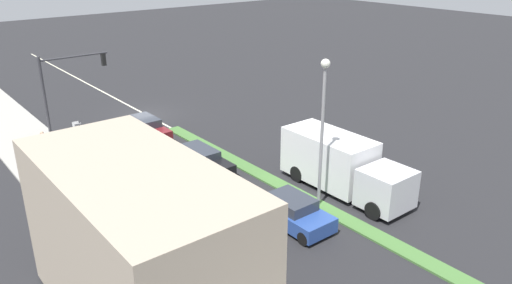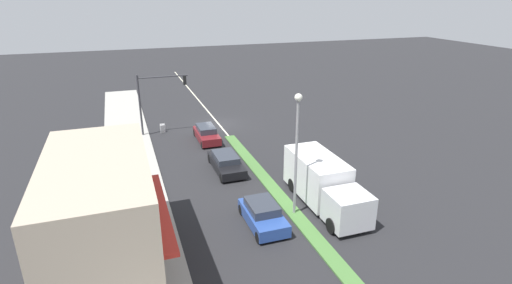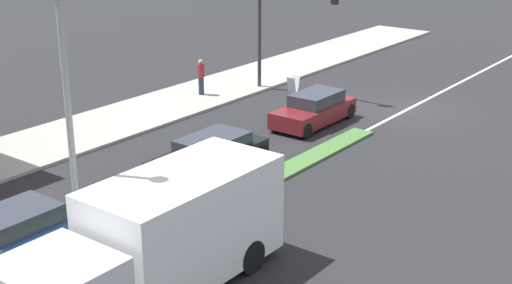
{
  "view_description": "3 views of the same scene",
  "coord_description": "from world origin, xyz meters",
  "px_view_note": "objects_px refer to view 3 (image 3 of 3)",
  "views": [
    {
      "loc": [
        16.3,
        33.89,
        12.18
      ],
      "look_at": [
        0.9,
        14.68,
        2.48
      ],
      "focal_mm": 35.0,
      "sensor_mm": 36.0,
      "label": 1
    },
    {
      "loc": [
        9.13,
        37.74,
        12.61
      ],
      "look_at": [
        0.1,
        11.83,
        2.28
      ],
      "focal_mm": 28.0,
      "sensor_mm": 36.0,
      "label": 2
    },
    {
      "loc": [
        -13.24,
        28.66,
        9.25
      ],
      "look_at": [
        -1.51,
        13.25,
        2.47
      ],
      "focal_mm": 50.0,
      "sensor_mm": 36.0,
      "label": 3
    }
  ],
  "objects_px": {
    "street_lamp": "(67,96)",
    "suv_black": "(210,155)",
    "sedan_maroon": "(314,109)",
    "traffic_signal_main": "(284,13)",
    "coupe_blue": "(12,236)",
    "delivery_truck": "(159,240)",
    "pedestrian": "(201,76)",
    "warning_aframe_sign": "(293,85)"
  },
  "relations": [
    {
      "from": "street_lamp",
      "to": "warning_aframe_sign",
      "type": "height_order",
      "value": "street_lamp"
    },
    {
      "from": "pedestrian",
      "to": "sedan_maroon",
      "type": "distance_m",
      "value": 6.64
    },
    {
      "from": "coupe_blue",
      "to": "pedestrian",
      "type": "bearing_deg",
      "value": -66.25
    },
    {
      "from": "sedan_maroon",
      "to": "street_lamp",
      "type": "bearing_deg",
      "value": 98.79
    },
    {
      "from": "suv_black",
      "to": "sedan_maroon",
      "type": "bearing_deg",
      "value": -90.0
    },
    {
      "from": "warning_aframe_sign",
      "to": "sedan_maroon",
      "type": "relative_size",
      "value": 0.2
    },
    {
      "from": "pedestrian",
      "to": "warning_aframe_sign",
      "type": "relative_size",
      "value": 2.04
    },
    {
      "from": "coupe_blue",
      "to": "sedan_maroon",
      "type": "bearing_deg",
      "value": -90.0
    },
    {
      "from": "traffic_signal_main",
      "to": "delivery_truck",
      "type": "xyz_separation_m",
      "value": [
        -8.32,
        16.9,
        -2.43
      ]
    },
    {
      "from": "warning_aframe_sign",
      "to": "delivery_truck",
      "type": "height_order",
      "value": "delivery_truck"
    },
    {
      "from": "sedan_maroon",
      "to": "delivery_truck",
      "type": "bearing_deg",
      "value": 107.89
    },
    {
      "from": "warning_aframe_sign",
      "to": "pedestrian",
      "type": "bearing_deg",
      "value": 45.36
    },
    {
      "from": "warning_aframe_sign",
      "to": "traffic_signal_main",
      "type": "bearing_deg",
      "value": 29.66
    },
    {
      "from": "street_lamp",
      "to": "sedan_maroon",
      "type": "height_order",
      "value": "street_lamp"
    },
    {
      "from": "traffic_signal_main",
      "to": "pedestrian",
      "type": "distance_m",
      "value": 4.92
    },
    {
      "from": "traffic_signal_main",
      "to": "coupe_blue",
      "type": "distance_m",
      "value": 18.69
    },
    {
      "from": "traffic_signal_main",
      "to": "coupe_blue",
      "type": "bearing_deg",
      "value": 102.31
    },
    {
      "from": "pedestrian",
      "to": "warning_aframe_sign",
      "type": "height_order",
      "value": "pedestrian"
    },
    {
      "from": "sedan_maroon",
      "to": "suv_black",
      "type": "bearing_deg",
      "value": 90.0
    },
    {
      "from": "delivery_truck",
      "to": "suv_black",
      "type": "distance_m",
      "value": 8.24
    },
    {
      "from": "pedestrian",
      "to": "warning_aframe_sign",
      "type": "bearing_deg",
      "value": -134.64
    },
    {
      "from": "traffic_signal_main",
      "to": "pedestrian",
      "type": "relative_size",
      "value": 3.27
    },
    {
      "from": "suv_black",
      "to": "coupe_blue",
      "type": "bearing_deg",
      "value": 90.0
    },
    {
      "from": "coupe_blue",
      "to": "sedan_maroon",
      "type": "xyz_separation_m",
      "value": [
        0.0,
        -14.72,
        -0.0
      ]
    },
    {
      "from": "suv_black",
      "to": "traffic_signal_main",
      "type": "bearing_deg",
      "value": -68.54
    },
    {
      "from": "delivery_truck",
      "to": "coupe_blue",
      "type": "bearing_deg",
      "value": 13.86
    },
    {
      "from": "warning_aframe_sign",
      "to": "suv_black",
      "type": "distance_m",
      "value": 10.82
    },
    {
      "from": "traffic_signal_main",
      "to": "pedestrian",
      "type": "height_order",
      "value": "traffic_signal_main"
    },
    {
      "from": "traffic_signal_main",
      "to": "sedan_maroon",
      "type": "height_order",
      "value": "traffic_signal_main"
    },
    {
      "from": "street_lamp",
      "to": "pedestrian",
      "type": "height_order",
      "value": "street_lamp"
    },
    {
      "from": "street_lamp",
      "to": "sedan_maroon",
      "type": "distance_m",
      "value": 14.98
    },
    {
      "from": "delivery_truck",
      "to": "coupe_blue",
      "type": "relative_size",
      "value": 1.92
    },
    {
      "from": "warning_aframe_sign",
      "to": "delivery_truck",
      "type": "relative_size",
      "value": 0.11
    },
    {
      "from": "traffic_signal_main",
      "to": "sedan_maroon",
      "type": "xyz_separation_m",
      "value": [
        -3.92,
        3.27,
        -3.25
      ]
    },
    {
      "from": "warning_aframe_sign",
      "to": "sedan_maroon",
      "type": "xyz_separation_m",
      "value": [
        -3.48,
        3.52,
        0.22
      ]
    },
    {
      "from": "traffic_signal_main",
      "to": "coupe_blue",
      "type": "relative_size",
      "value": 1.43
    },
    {
      "from": "pedestrian",
      "to": "coupe_blue",
      "type": "distance_m",
      "value": 16.45
    },
    {
      "from": "street_lamp",
      "to": "suv_black",
      "type": "height_order",
      "value": "street_lamp"
    },
    {
      "from": "pedestrian",
      "to": "delivery_truck",
      "type": "bearing_deg",
      "value": 128.28
    },
    {
      "from": "traffic_signal_main",
      "to": "warning_aframe_sign",
      "type": "relative_size",
      "value": 6.69
    },
    {
      "from": "coupe_blue",
      "to": "sedan_maroon",
      "type": "distance_m",
      "value": 14.72
    },
    {
      "from": "warning_aframe_sign",
      "to": "suv_black",
      "type": "bearing_deg",
      "value": 108.75
    }
  ]
}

